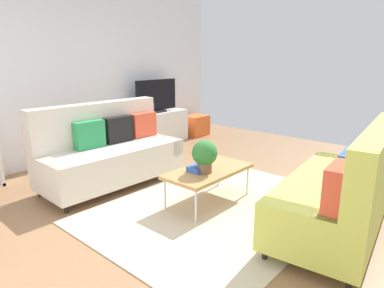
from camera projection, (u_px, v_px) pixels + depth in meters
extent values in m
plane|color=#936B47|center=(203.00, 199.00, 4.18)|extent=(7.68, 7.68, 0.00)
cube|color=silver|center=(74.00, 73.00, 5.60)|extent=(6.40, 0.12, 2.90)
cube|color=beige|center=(219.00, 208.00, 3.91)|extent=(2.90, 2.20, 0.01)
cube|color=beige|center=(112.00, 162.00, 4.57)|extent=(1.92, 0.88, 0.44)
cube|color=beige|center=(97.00, 123.00, 4.65)|extent=(1.90, 0.24, 0.56)
cube|color=beige|center=(159.00, 143.00, 5.14)|extent=(0.22, 0.84, 0.22)
cube|color=beige|center=(50.00, 169.00, 3.93)|extent=(0.22, 0.84, 0.22)
cylinder|color=black|center=(176.00, 171.00, 5.03)|extent=(0.05, 0.05, 0.10)
cylinder|color=black|center=(66.00, 209.00, 3.79)|extent=(0.05, 0.05, 0.10)
cylinder|color=black|center=(147.00, 162.00, 5.48)|extent=(0.05, 0.05, 0.10)
cylinder|color=black|center=(40.00, 193.00, 4.24)|extent=(0.05, 0.05, 0.10)
cube|color=#D84C33|center=(143.00, 125.00, 5.03)|extent=(0.40, 0.15, 0.36)
cube|color=black|center=(118.00, 129.00, 4.71)|extent=(0.40, 0.15, 0.36)
cube|color=#288C4C|center=(89.00, 135.00, 4.39)|extent=(0.40, 0.15, 0.36)
cube|color=#C1CC51|center=(333.00, 201.00, 3.35)|extent=(1.98, 1.05, 0.44)
cube|color=#C1CC51|center=(377.00, 158.00, 3.04)|extent=(1.91, 0.41, 0.56)
cube|color=#C1CC51|center=(309.00, 224.00, 2.64)|extent=(0.29, 0.86, 0.22)
cube|color=#C1CC51|center=(352.00, 168.00, 3.99)|extent=(0.29, 0.86, 0.22)
cylinder|color=black|center=(265.00, 254.00, 2.91)|extent=(0.05, 0.05, 0.10)
cylinder|color=black|center=(320.00, 191.00, 4.29)|extent=(0.05, 0.05, 0.10)
cylinder|color=black|center=(349.00, 284.00, 2.54)|extent=(0.05, 0.05, 0.10)
cylinder|color=black|center=(380.00, 204.00, 3.92)|extent=(0.05, 0.05, 0.10)
cube|color=#D84C33|center=(337.00, 187.00, 2.64)|extent=(0.41, 0.18, 0.36)
cube|color=#3359B2|center=(349.00, 171.00, 2.99)|extent=(0.41, 0.18, 0.36)
cube|color=#B7844C|center=(209.00, 171.00, 3.97)|extent=(1.10, 0.56, 0.04)
cylinder|color=silver|center=(165.00, 195.00, 3.81)|extent=(0.02, 0.02, 0.38)
cylinder|color=silver|center=(218.00, 173.00, 4.53)|extent=(0.02, 0.02, 0.38)
cylinder|color=silver|center=(196.00, 207.00, 3.51)|extent=(0.02, 0.02, 0.38)
cylinder|color=silver|center=(247.00, 181.00, 4.24)|extent=(0.02, 0.02, 0.38)
cube|color=silver|center=(157.00, 128.00, 6.76)|extent=(1.40, 0.44, 0.64)
cube|color=black|center=(157.00, 111.00, 6.66)|extent=(0.36, 0.20, 0.04)
cube|color=black|center=(156.00, 95.00, 6.58)|extent=(1.00, 0.05, 0.60)
cube|color=orange|center=(196.00, 125.00, 7.52)|extent=(0.52, 0.40, 0.44)
cylinder|color=brown|center=(204.00, 168.00, 3.85)|extent=(0.17, 0.17, 0.12)
sphere|color=#2D7233|center=(205.00, 153.00, 3.81)|extent=(0.29, 0.29, 0.29)
cube|color=#3359B2|center=(199.00, 170.00, 3.91)|extent=(0.25, 0.19, 0.03)
cube|color=#3359B2|center=(199.00, 167.00, 3.90)|extent=(0.25, 0.19, 0.03)
cylinder|color=#33B29E|center=(131.00, 111.00, 6.27)|extent=(0.14, 0.14, 0.17)
cylinder|color=#33B29E|center=(139.00, 110.00, 6.42)|extent=(0.10, 0.10, 0.16)
cylinder|color=#262626|center=(149.00, 109.00, 6.47)|extent=(0.06, 0.06, 0.17)
cylinder|color=purple|center=(153.00, 108.00, 6.55)|extent=(0.04, 0.04, 0.21)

